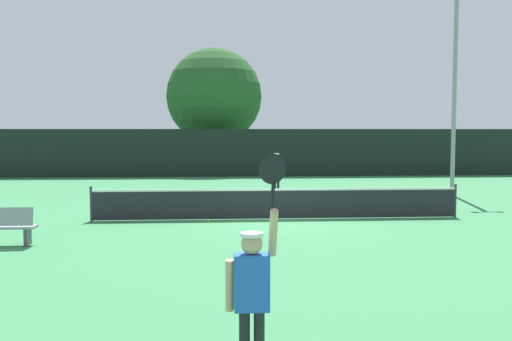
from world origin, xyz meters
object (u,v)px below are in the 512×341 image
(player_serving, at_px, (253,284))
(tennis_ball, at_px, (209,221))
(large_tree, at_px, (214,96))
(player_receiving, at_px, (277,167))
(light_pole, at_px, (455,78))
(parked_car_near, at_px, (141,158))

(player_serving, bearing_deg, tennis_ball, 93.51)
(large_tree, bearing_deg, player_receiving, -74.37)
(light_pole, distance_m, large_tree, 18.14)
(player_serving, height_order, large_tree, large_tree)
(player_serving, distance_m, parked_car_near, 36.02)
(player_serving, relative_size, tennis_ball, 37.24)
(tennis_ball, distance_m, parked_car_near, 25.18)
(player_receiving, distance_m, large_tree, 12.24)
(tennis_ball, height_order, light_pole, light_pole)
(player_receiving, bearing_deg, parked_car_near, -59.32)
(light_pole, relative_size, large_tree, 1.06)
(tennis_ball, distance_m, large_tree, 21.97)
(player_serving, bearing_deg, light_pole, 60.89)
(light_pole, bearing_deg, player_receiving, 152.00)
(parked_car_near, bearing_deg, player_receiving, -52.32)
(tennis_ball, bearing_deg, light_pole, 31.92)
(player_serving, xyz_separation_m, player_receiving, (2.48, 21.18, -0.09))
(large_tree, bearing_deg, player_serving, -88.88)
(tennis_ball, bearing_deg, parked_car_near, 102.28)
(player_serving, distance_m, large_tree, 32.55)
(player_serving, height_order, player_receiving, player_serving)
(light_pole, bearing_deg, player_serving, -119.11)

